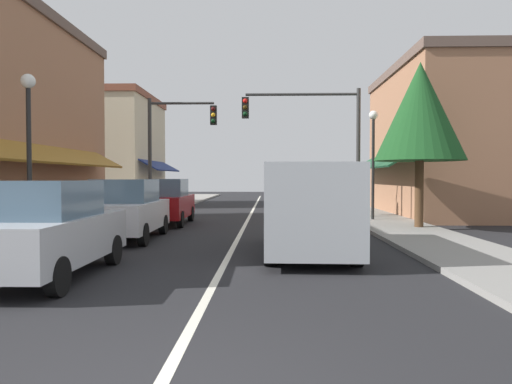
# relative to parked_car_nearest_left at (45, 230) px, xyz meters

# --- Properties ---
(ground_plane) EXTENTS (80.00, 80.00, 0.00)m
(ground_plane) POSITION_rel_parked_car_nearest_left_xyz_m (3.09, 12.89, -0.88)
(ground_plane) COLOR black
(sidewalk_left) EXTENTS (2.60, 56.00, 0.12)m
(sidewalk_left) POSITION_rel_parked_car_nearest_left_xyz_m (-2.41, 12.89, -0.82)
(sidewalk_left) COLOR gray
(sidewalk_left) RESTS_ON ground
(sidewalk_right) EXTENTS (2.60, 56.00, 0.12)m
(sidewalk_right) POSITION_rel_parked_car_nearest_left_xyz_m (8.59, 12.89, -0.82)
(sidewalk_right) COLOR gray
(sidewalk_right) RESTS_ON ground
(lane_center_stripe) EXTENTS (0.14, 52.00, 0.01)m
(lane_center_stripe) POSITION_rel_parked_car_nearest_left_xyz_m (3.09, 12.89, -0.88)
(lane_center_stripe) COLOR silver
(lane_center_stripe) RESTS_ON ground
(storefront_right_block) EXTENTS (5.62, 10.20, 7.12)m
(storefront_right_block) POSITION_rel_parked_car_nearest_left_xyz_m (12.04, 14.89, 2.68)
(storefront_right_block) COLOR #9E6B4C
(storefront_right_block) RESTS_ON ground
(storefront_far_left) EXTENTS (6.84, 8.20, 7.18)m
(storefront_far_left) POSITION_rel_parked_car_nearest_left_xyz_m (-6.47, 22.89, 2.72)
(storefront_far_left) COLOR beige
(storefront_far_left) RESTS_ON ground
(parked_car_nearest_left) EXTENTS (1.81, 4.12, 1.77)m
(parked_car_nearest_left) POSITION_rel_parked_car_nearest_left_xyz_m (0.00, 0.00, 0.00)
(parked_car_nearest_left) COLOR #B7BABF
(parked_car_nearest_left) RESTS_ON ground
(parked_car_second_left) EXTENTS (1.86, 4.14, 1.77)m
(parked_car_second_left) POSITION_rel_parked_car_nearest_left_xyz_m (-0.14, 5.40, 0.00)
(parked_car_second_left) COLOR silver
(parked_car_second_left) RESTS_ON ground
(parked_car_third_left) EXTENTS (1.86, 4.14, 1.77)m
(parked_car_third_left) POSITION_rel_parked_car_nearest_left_xyz_m (-0.01, 10.01, 0.00)
(parked_car_third_left) COLOR maroon
(parked_car_third_left) RESTS_ON ground
(van_in_lane) EXTENTS (2.10, 5.23, 2.12)m
(van_in_lane) POSITION_rel_parked_car_nearest_left_xyz_m (4.98, 2.93, 0.27)
(van_in_lane) COLOR #B2B7BC
(van_in_lane) RESTS_ON ground
(traffic_signal_mast_arm) EXTENTS (5.15, 0.50, 5.69)m
(traffic_signal_mast_arm) POSITION_rel_parked_car_nearest_left_xyz_m (6.12, 12.52, 3.02)
(traffic_signal_mast_arm) COLOR #333333
(traffic_signal_mast_arm) RESTS_ON ground
(traffic_signal_left_corner) EXTENTS (3.33, 0.50, 5.61)m
(traffic_signal_left_corner) POSITION_rel_parked_car_nearest_left_xyz_m (-0.62, 14.33, 2.84)
(traffic_signal_left_corner) COLOR #333333
(traffic_signal_left_corner) RESTS_ON ground
(street_lamp_left_near) EXTENTS (0.36, 0.36, 4.42)m
(street_lamp_left_near) POSITION_rel_parked_car_nearest_left_xyz_m (-2.00, 3.40, 2.13)
(street_lamp_left_near) COLOR black
(street_lamp_left_near) RESTS_ON ground
(street_lamp_right_mid) EXTENTS (0.36, 0.36, 4.54)m
(street_lamp_right_mid) POSITION_rel_parked_car_nearest_left_xyz_m (8.24, 11.20, 2.20)
(street_lamp_right_mid) COLOR black
(street_lamp_right_mid) RESTS_ON ground
(tree_right_near) EXTENTS (3.07, 3.07, 5.78)m
(tree_right_near) POSITION_rel_parked_car_nearest_left_xyz_m (9.19, 8.20, 3.19)
(tree_right_near) COLOR #4C331E
(tree_right_near) RESTS_ON ground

